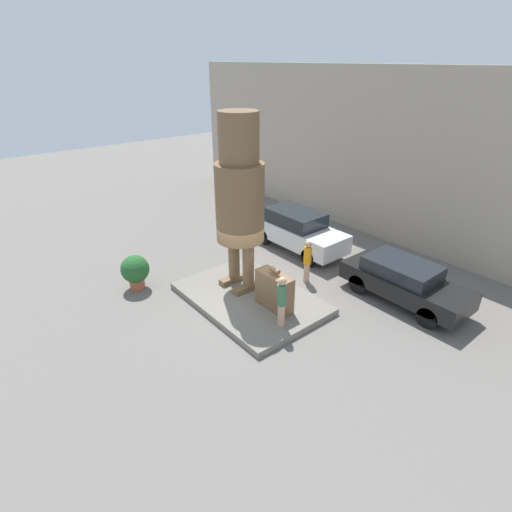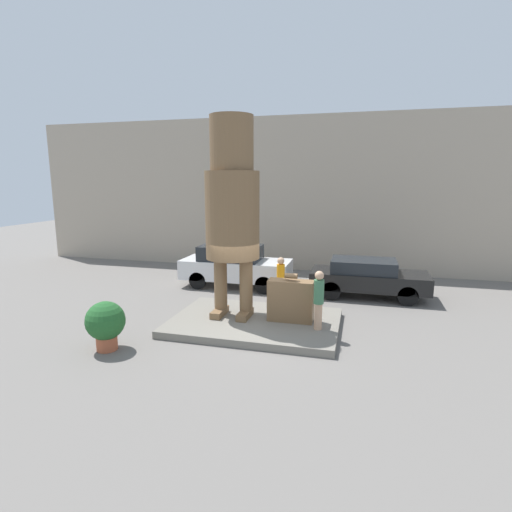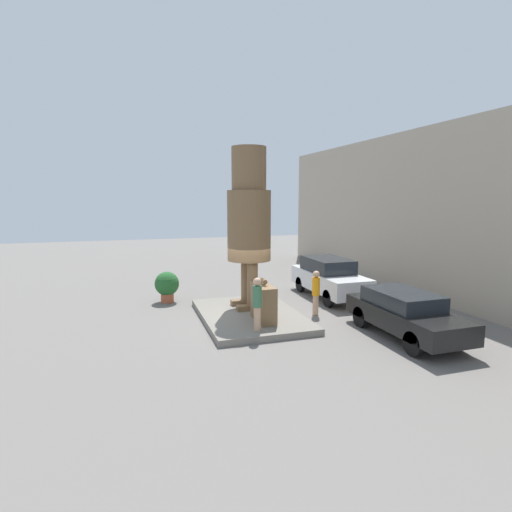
{
  "view_description": "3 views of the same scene",
  "coord_description": "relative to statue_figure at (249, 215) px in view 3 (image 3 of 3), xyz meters",
  "views": [
    {
      "loc": [
        9.11,
        -7.25,
        7.53
      ],
      "look_at": [
        0.35,
        -0.03,
        1.88
      ],
      "focal_mm": 28.0,
      "sensor_mm": 36.0,
      "label": 1
    },
    {
      "loc": [
        2.97,
        -11.05,
        4.33
      ],
      "look_at": [
        0.11,
        -0.3,
        2.22
      ],
      "focal_mm": 28.0,
      "sensor_mm": 36.0,
      "label": 2
    },
    {
      "loc": [
        13.35,
        -4.03,
        4.32
      ],
      "look_at": [
        0.01,
        0.22,
        2.29
      ],
      "focal_mm": 28.0,
      "sensor_mm": 36.0,
      "label": 3
    }
  ],
  "objects": [
    {
      "name": "ground_plane",
      "position": [
        0.74,
        -0.19,
        -3.69
      ],
      "size": [
        60.0,
        60.0,
        0.0
      ],
      "primitive_type": "plane",
      "color": "slate"
    },
    {
      "name": "parked_car_white",
      "position": [
        -1.26,
        4.03,
        -2.79
      ],
      "size": [
        4.44,
        1.73,
        1.71
      ],
      "color": "silver",
      "rests_on": "ground_plane"
    },
    {
      "name": "planter_pot",
      "position": [
        -2.53,
        -2.82,
        -2.96
      ],
      "size": [
        1.0,
        1.0,
        1.29
      ],
      "color": "#AD5638",
      "rests_on": "ground_plane"
    },
    {
      "name": "building_backdrop",
      "position": [
        0.74,
        8.1,
        -0.03
      ],
      "size": [
        28.0,
        0.6,
        7.31
      ],
      "color": "tan",
      "rests_on": "ground_plane"
    },
    {
      "name": "giant_suitcase",
      "position": [
        1.79,
        -0.04,
        -2.85
      ],
      "size": [
        1.33,
        0.51,
        1.44
      ],
      "color": "brown",
      "rests_on": "pedestal"
    },
    {
      "name": "statue_figure",
      "position": [
        0.0,
        0.0,
        0.0
      ],
      "size": [
        1.6,
        1.6,
        5.93
      ],
      "color": "brown",
      "rests_on": "pedestal"
    },
    {
      "name": "pedestal",
      "position": [
        0.74,
        -0.19,
        -3.58
      ],
      "size": [
        4.97,
        3.43,
        0.22
      ],
      "color": "slate",
      "rests_on": "ground_plane"
    },
    {
      "name": "worker_hivis",
      "position": [
        1.02,
        2.27,
        -2.77
      ],
      "size": [
        0.28,
        0.28,
        1.67
      ],
      "color": "tan",
      "rests_on": "ground_plane"
    },
    {
      "name": "tourist",
      "position": [
        2.66,
        -0.54,
        -2.55
      ],
      "size": [
        0.28,
        0.28,
        1.68
      ],
      "color": "tan",
      "rests_on": "pedestal"
    },
    {
      "name": "parked_car_black",
      "position": [
        4.01,
        3.87,
        -2.91
      ],
      "size": [
        4.27,
        1.7,
        1.43
      ],
      "color": "black",
      "rests_on": "ground_plane"
    }
  ]
}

